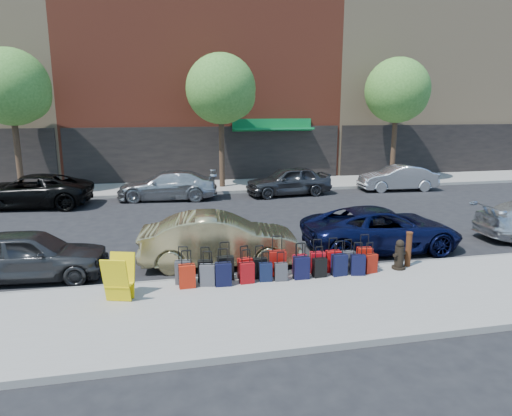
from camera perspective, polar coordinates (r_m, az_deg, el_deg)
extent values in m
plane|color=black|center=(16.79, -1.35, -3.20)|extent=(120.00, 120.00, 0.00)
cube|color=gray|center=(10.82, 5.30, -11.93)|extent=(60.00, 4.00, 0.15)
cube|color=gray|center=(26.44, -5.45, 2.70)|extent=(60.00, 4.00, 0.15)
cube|color=gray|center=(12.61, 2.53, -8.25)|extent=(60.00, 0.08, 0.15)
cube|color=gray|center=(24.46, -4.88, 1.92)|extent=(60.00, 0.08, 0.15)
cube|color=maroon|center=(34.45, -7.53, 21.50)|extent=(17.00, 12.00, 20.00)
cube|color=black|center=(28.14, -6.00, 6.62)|extent=(16.66, 0.15, 3.40)
cube|color=#0B6830|center=(28.40, 2.18, 9.77)|extent=(5.00, 0.91, 0.27)
cube|color=#0B6830|center=(28.67, 2.03, 10.50)|extent=(5.00, 0.10, 0.60)
cube|color=tan|center=(39.12, 17.96, 18.45)|extent=(15.00, 12.00, 18.00)
cube|color=black|center=(33.83, 22.24, 6.75)|extent=(14.70, 0.15, 3.40)
cylinder|color=black|center=(26.40, -27.68, 6.75)|extent=(0.30, 0.30, 4.80)
sphere|color=#386D24|center=(26.34, -28.35, 13.17)|extent=(3.80, 3.80, 3.80)
sphere|color=#386D24|center=(26.18, -26.97, 12.48)|extent=(2.58, 2.58, 2.58)
cylinder|color=black|center=(25.70, -4.31, 8.01)|extent=(0.30, 0.30, 4.80)
sphere|color=#386D24|center=(25.64, -4.43, 14.64)|extent=(3.80, 3.80, 3.80)
sphere|color=#386D24|center=(25.72, -3.05, 13.80)|extent=(2.58, 2.58, 2.58)
cylinder|color=black|center=(29.07, 16.86, 8.03)|extent=(0.30, 0.30, 4.80)
sphere|color=#386D24|center=(29.02, 17.24, 13.88)|extent=(3.80, 3.80, 3.80)
sphere|color=#386D24|center=(29.30, 18.24, 13.05)|extent=(2.58, 2.58, 2.58)
cube|color=#3A3A3F|center=(11.80, -9.06, -7.94)|extent=(0.44, 0.30, 0.60)
cylinder|color=black|center=(11.59, -9.17, -4.90)|extent=(0.23, 0.08, 0.03)
cube|color=black|center=(11.88, -6.34, -7.82)|extent=(0.40, 0.25, 0.56)
cylinder|color=black|center=(11.68, -6.41, -5.00)|extent=(0.21, 0.06, 0.03)
cube|color=black|center=(11.95, -3.85, -7.50)|extent=(0.42, 0.24, 0.62)
cylinder|color=black|center=(11.73, -3.90, -4.39)|extent=(0.23, 0.04, 0.03)
cube|color=#AC0C0B|center=(12.04, -1.39, -7.53)|extent=(0.39, 0.27, 0.54)
cylinder|color=black|center=(11.85, -1.41, -4.88)|extent=(0.20, 0.07, 0.03)
cube|color=black|center=(12.05, 0.49, -7.51)|extent=(0.37, 0.21, 0.54)
cylinder|color=black|center=(11.86, 0.49, -4.85)|extent=(0.20, 0.04, 0.03)
cube|color=maroon|center=(12.21, 2.69, -6.91)|extent=(0.47, 0.29, 0.67)
cylinder|color=black|center=(11.99, 2.73, -3.63)|extent=(0.25, 0.06, 0.03)
cube|color=#B40B1A|center=(12.38, 5.50, -7.03)|extent=(0.38, 0.25, 0.53)
cylinder|color=black|center=(12.20, 5.55, -4.49)|extent=(0.20, 0.06, 0.03)
cube|color=#AC0B14|center=(12.50, 7.70, -6.78)|extent=(0.41, 0.25, 0.58)
cylinder|color=black|center=(12.31, 7.78, -4.01)|extent=(0.22, 0.05, 0.03)
cube|color=#B50B0D|center=(12.66, 9.61, -6.57)|extent=(0.40, 0.23, 0.58)
cylinder|color=black|center=(12.47, 9.72, -3.82)|extent=(0.22, 0.04, 0.03)
cube|color=#404045|center=(12.88, 11.42, -6.44)|extent=(0.37, 0.21, 0.53)
cylinder|color=black|center=(12.70, 11.54, -3.98)|extent=(0.20, 0.04, 0.03)
cube|color=#A9150A|center=(13.05, 13.39, -6.12)|extent=(0.43, 0.27, 0.60)
cylinder|color=black|center=(12.86, 13.54, -3.36)|extent=(0.23, 0.06, 0.03)
cube|color=#A51C0A|center=(11.55, -8.61, -8.43)|extent=(0.41, 0.24, 0.59)
cylinder|color=black|center=(11.34, -8.72, -5.39)|extent=(0.22, 0.04, 0.03)
cube|color=#424247|center=(11.62, -6.08, -8.34)|extent=(0.41, 0.28, 0.55)
cylinder|color=black|center=(11.42, -6.15, -5.54)|extent=(0.21, 0.07, 0.03)
cube|color=black|center=(11.57, -4.11, -8.27)|extent=(0.42, 0.26, 0.59)
cylinder|color=black|center=(11.36, -4.16, -5.22)|extent=(0.23, 0.05, 0.03)
cube|color=maroon|center=(11.72, -1.18, -8.10)|extent=(0.38, 0.23, 0.54)
cylinder|color=black|center=(11.52, -1.19, -5.35)|extent=(0.21, 0.04, 0.03)
cube|color=black|center=(11.85, 1.20, -8.01)|extent=(0.34, 0.22, 0.48)
cylinder|color=black|center=(11.67, 1.21, -5.58)|extent=(0.19, 0.05, 0.03)
cube|color=#38383D|center=(11.90, 3.12, -7.97)|extent=(0.33, 0.21, 0.47)
cylinder|color=black|center=(11.73, 3.15, -5.62)|extent=(0.18, 0.04, 0.03)
cube|color=black|center=(12.04, 5.67, -7.45)|extent=(0.40, 0.24, 0.59)
cylinder|color=black|center=(11.84, 5.74, -4.52)|extent=(0.22, 0.03, 0.03)
cube|color=black|center=(12.24, 7.95, -7.39)|extent=(0.36, 0.23, 0.51)
cylinder|color=black|center=(12.06, 8.03, -4.91)|extent=(0.20, 0.05, 0.03)
cube|color=black|center=(12.41, 10.37, -7.01)|extent=(0.41, 0.26, 0.58)
cylinder|color=black|center=(12.22, 10.48, -4.22)|extent=(0.22, 0.05, 0.03)
cube|color=black|center=(12.56, 12.60, -6.95)|extent=(0.41, 0.28, 0.55)
cylinder|color=black|center=(12.37, 12.73, -4.33)|extent=(0.21, 0.07, 0.03)
cube|color=maroon|center=(12.80, 14.08, -6.74)|extent=(0.39, 0.27, 0.52)
cylinder|color=black|center=(12.63, 14.22, -4.32)|extent=(0.20, 0.07, 0.03)
cylinder|color=black|center=(13.39, 17.38, -7.11)|extent=(0.38, 0.38, 0.06)
cylinder|color=black|center=(13.28, 17.47, -5.79)|extent=(0.25, 0.25, 0.58)
sphere|color=black|center=(13.18, 17.57, -4.28)|extent=(0.23, 0.23, 0.23)
cylinder|color=black|center=(13.27, 17.49, -5.54)|extent=(0.43, 0.25, 0.10)
cylinder|color=#38190C|center=(13.53, 18.51, -4.95)|extent=(0.16, 0.16, 0.97)
cylinder|color=#38190C|center=(13.40, 18.66, -2.97)|extent=(0.18, 0.18, 0.04)
cube|color=yellow|center=(10.94, -17.13, -8.70)|extent=(0.65, 0.43, 1.06)
cube|color=yellow|center=(11.27, -16.38, -8.01)|extent=(0.65, 0.43, 1.06)
cube|color=yellow|center=(11.16, -16.69, -9.13)|extent=(0.68, 0.55, 0.02)
imported|color=#333335|center=(13.65, -26.47, -5.26)|extent=(4.14, 1.91, 1.37)
imported|color=tan|center=(13.37, -4.52, -3.98)|extent=(4.75, 2.04, 1.52)
imported|color=black|center=(15.24, 15.41, -2.55)|extent=(5.13, 2.47, 1.41)
imported|color=black|center=(23.50, -26.43, 1.92)|extent=(5.73, 3.17, 1.52)
imported|color=#ADAFB4|center=(23.28, -10.99, 2.80)|extent=(5.15, 2.60, 1.43)
imported|color=#333336|center=(24.03, 4.07, 3.41)|extent=(4.64, 2.26, 1.52)
imported|color=silver|center=(26.58, 17.28, 3.61)|extent=(4.35, 1.79, 1.40)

